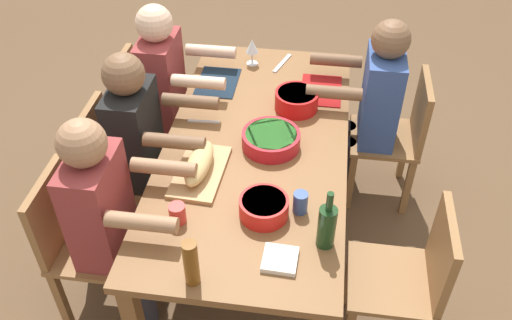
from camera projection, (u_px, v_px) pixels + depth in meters
ground_plane at (256, 240)px, 3.29m from camera, size 8.00×8.00×0.00m
dining_table at (256, 155)px, 2.86m from camera, size 1.92×0.92×0.74m
chair_near_left at (144, 111)px, 3.45m from camera, size 0.40×0.40×0.85m
diner_near_left at (169, 85)px, 3.29m from camera, size 0.41×0.53×1.20m
chair_near_right at (80, 239)px, 2.66m from camera, size 0.40×0.40×0.85m
diner_near_right at (109, 212)px, 2.50m from camera, size 0.41×0.53×1.20m
chair_far_left at (399, 133)px, 3.29m from camera, size 0.40×0.40×0.85m
diner_far_left at (372, 101)px, 3.16m from camera, size 0.41×0.53×1.20m
chair_near_center at (116, 167)px, 3.06m from camera, size 0.40×0.40×0.85m
diner_near_center at (143, 140)px, 2.90m from camera, size 0.41×0.53×1.20m
chair_far_right at (411, 276)px, 2.49m from camera, size 0.40×0.40×0.85m
serving_bowl_fruit at (264, 206)px, 2.40m from camera, size 0.22×0.22×0.09m
serving_bowl_greens at (271, 139)px, 2.76m from camera, size 0.29×0.29×0.08m
serving_bowl_pasta at (297, 99)px, 3.00m from camera, size 0.24×0.24×0.10m
cutting_board at (200, 172)px, 2.63m from camera, size 0.41×0.24×0.02m
bread_loaf at (199, 163)px, 2.59m from camera, size 0.33×0.13×0.09m
wine_bottle at (327, 226)px, 2.23m from camera, size 0.08×0.08×0.29m
beer_bottle at (191, 263)px, 2.09m from camera, size 0.06×0.06×0.22m
wine_glass at (252, 47)px, 3.32m from camera, size 0.08×0.08×0.17m
placemat_near_left at (218, 82)px, 3.23m from camera, size 0.32×0.23×0.01m
cup_near_right at (177, 214)px, 2.37m from camera, size 0.07×0.07×0.09m
placemat_far_left at (321, 90)px, 3.17m from camera, size 0.32×0.23×0.01m
fork_near_center at (204, 121)px, 2.94m from camera, size 0.03×0.17×0.01m
cup_far_right at (300, 203)px, 2.41m from camera, size 0.06×0.06×0.10m
carving_knife at (282, 63)px, 3.39m from camera, size 0.23×0.10×0.01m
napkin_stack at (280, 259)px, 2.23m from camera, size 0.15×0.15×0.02m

